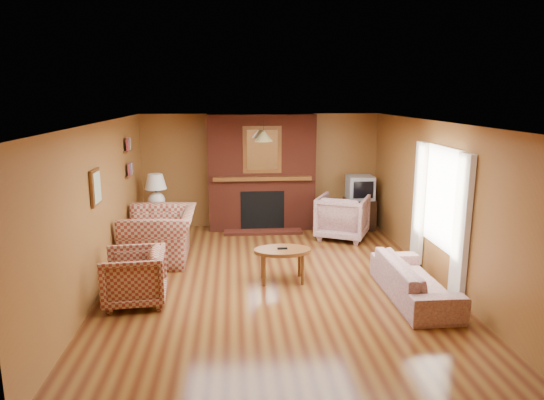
{
  "coord_description": "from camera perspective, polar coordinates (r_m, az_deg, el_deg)",
  "views": [
    {
      "loc": [
        -0.59,
        -6.97,
        2.79
      ],
      "look_at": [
        0.02,
        0.6,
        1.13
      ],
      "focal_mm": 32.0,
      "sensor_mm": 36.0,
      "label": 1
    }
  ],
  "objects": [
    {
      "name": "crt_tv",
      "position": [
        10.29,
        10.32,
        1.46
      ],
      "size": [
        0.54,
        0.54,
        0.49
      ],
      "color": "#9B9EA3",
      "rests_on": "tv_stand"
    },
    {
      "name": "tv_stand",
      "position": [
        10.41,
        10.19,
        -1.59
      ],
      "size": [
        0.61,
        0.56,
        0.64
      ],
      "primitive_type": "cube",
      "rotation": [
        0.0,
        0.0,
        0.04
      ],
      "color": "black",
      "rests_on": "floor"
    },
    {
      "name": "bookshelf",
      "position": [
        9.13,
        -16.36,
        4.74
      ],
      "size": [
        0.09,
        0.55,
        0.71
      ],
      "color": "brown",
      "rests_on": "wall_left"
    },
    {
      "name": "side_table",
      "position": [
        9.86,
        -13.3,
        -2.69
      ],
      "size": [
        0.46,
        0.46,
        0.59
      ],
      "primitive_type": "cube",
      "rotation": [
        0.0,
        0.0,
        -0.04
      ],
      "color": "brown",
      "rests_on": "floor"
    },
    {
      "name": "fireplace",
      "position": [
        10.1,
        -1.23,
        3.15
      ],
      "size": [
        2.2,
        0.82,
        2.4
      ],
      "color": "#581F13",
      "rests_on": "floor"
    },
    {
      "name": "pendant_light",
      "position": [
        9.32,
        -1.0,
        7.45
      ],
      "size": [
        0.36,
        0.36,
        0.48
      ],
      "color": "black",
      "rests_on": "ceiling"
    },
    {
      "name": "coffee_table",
      "position": [
        7.35,
        1.23,
        -6.28
      ],
      "size": [
        0.86,
        0.53,
        0.53
      ],
      "color": "brown",
      "rests_on": "floor"
    },
    {
      "name": "table_lamp",
      "position": [
        9.71,
        -13.5,
        1.21
      ],
      "size": [
        0.42,
        0.42,
        0.7
      ],
      "color": "silver",
      "rests_on": "side_table"
    },
    {
      "name": "wall_front",
      "position": [
        4.08,
        4.09,
        -10.64
      ],
      "size": [
        6.5,
        0.0,
        6.5
      ],
      "primitive_type": "plane",
      "rotation": [
        -1.57,
        0.0,
        0.0
      ],
      "color": "brown",
      "rests_on": "floor"
    },
    {
      "name": "floral_sofa",
      "position": [
        7.11,
        16.41,
        -9.0
      ],
      "size": [
        0.73,
        1.84,
        0.54
      ],
      "primitive_type": "imported",
      "rotation": [
        0.0,
        0.0,
        1.58
      ],
      "color": "#BCAF92",
      "rests_on": "floor"
    },
    {
      "name": "ceiling",
      "position": [
        7.0,
        0.2,
        9.12
      ],
      "size": [
        6.5,
        6.5,
        0.0
      ],
      "primitive_type": "plane",
      "rotation": [
        3.14,
        0.0,
        0.0
      ],
      "color": "white",
      "rests_on": "wall_back"
    },
    {
      "name": "botanical_print",
      "position": [
        7.04,
        -20.04,
        1.41
      ],
      "size": [
        0.05,
        0.4,
        0.5
      ],
      "color": "brown",
      "rests_on": "wall_left"
    },
    {
      "name": "wall_left",
      "position": [
        7.4,
        -19.49,
        -0.82
      ],
      "size": [
        0.0,
        6.5,
        6.5
      ],
      "primitive_type": "plane",
      "rotation": [
        1.57,
        0.0,
        1.57
      ],
      "color": "brown",
      "rests_on": "floor"
    },
    {
      "name": "window_right",
      "position": [
        7.6,
        19.08,
        -1.02
      ],
      "size": [
        0.1,
        1.85,
        2.0
      ],
      "color": "beige",
      "rests_on": "wall_right"
    },
    {
      "name": "wall_back",
      "position": [
        10.36,
        -1.32,
        3.48
      ],
      "size": [
        6.5,
        0.0,
        6.5
      ],
      "primitive_type": "plane",
      "rotation": [
        1.57,
        0.0,
        0.0
      ],
      "color": "brown",
      "rests_on": "floor"
    },
    {
      "name": "plaid_armchair",
      "position": [
        6.89,
        -15.9,
        -8.71
      ],
      "size": [
        0.89,
        0.87,
        0.75
      ],
      "primitive_type": "imported",
      "rotation": [
        0.0,
        0.0,
        -1.48
      ],
      "color": "maroon",
      "rests_on": "floor"
    },
    {
      "name": "plaid_loveseat",
      "position": [
        8.49,
        -13.02,
        -4.09
      ],
      "size": [
        1.19,
        1.36,
        0.88
      ],
      "primitive_type": "imported",
      "rotation": [
        0.0,
        0.0,
        -1.56
      ],
      "color": "maroon",
      "rests_on": "floor"
    },
    {
      "name": "floral_armchair",
      "position": [
        9.64,
        8.3,
        -1.98
      ],
      "size": [
        1.24,
        1.25,
        0.86
      ],
      "primitive_type": "imported",
      "rotation": [
        0.0,
        0.0,
        2.69
      ],
      "color": "#BCAF92",
      "rests_on": "floor"
    },
    {
      "name": "wall_right",
      "position": [
        7.78,
        18.86,
        -0.14
      ],
      "size": [
        0.0,
        6.5,
        6.5
      ],
      "primitive_type": "plane",
      "rotation": [
        1.57,
        0.0,
        -1.57
      ],
      "color": "brown",
      "rests_on": "floor"
    },
    {
      "name": "floor",
      "position": [
        7.53,
        0.19,
        -9.44
      ],
      "size": [
        6.5,
        6.5,
        0.0
      ],
      "primitive_type": "plane",
      "color": "#4C2210",
      "rests_on": "ground"
    }
  ]
}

